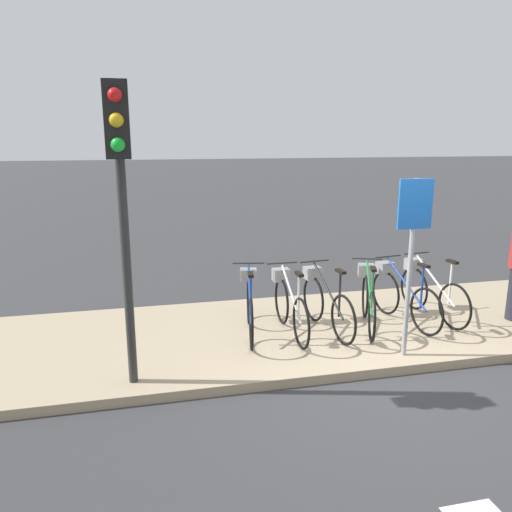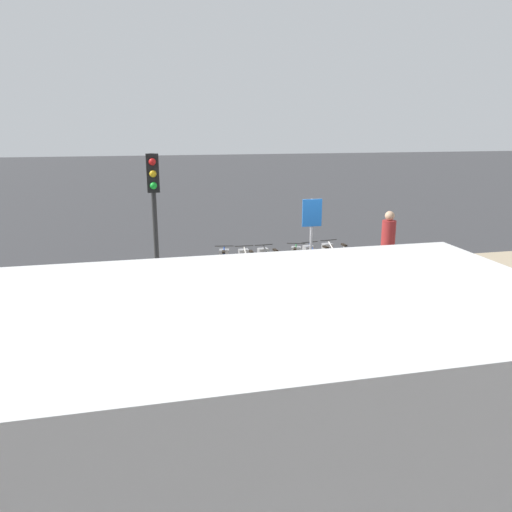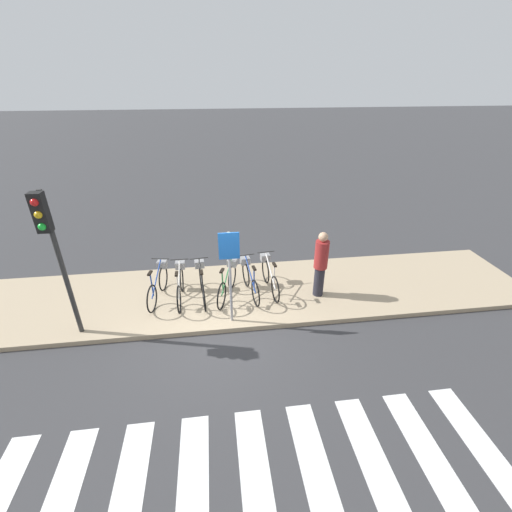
% 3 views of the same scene
% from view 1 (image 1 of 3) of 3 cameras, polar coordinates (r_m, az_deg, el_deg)
% --- Properties ---
extents(ground_plane, '(120.00, 120.00, 0.00)m').
position_cam_1_polar(ground_plane, '(6.44, 14.99, -13.19)').
color(ground_plane, '#38383A').
extents(sidewalk, '(16.67, 2.94, 0.12)m').
position_cam_1_polar(sidewalk, '(7.62, 9.83, -8.11)').
color(sidewalk, tan).
rests_on(sidewalk, ground_plane).
extents(parked_bicycle_0, '(0.47, 1.61, 1.00)m').
position_cam_1_polar(parked_bicycle_0, '(7.04, -0.74, -5.41)').
color(parked_bicycle_0, black).
rests_on(parked_bicycle_0, sidewalk).
extents(parked_bicycle_1, '(0.46, 1.63, 1.00)m').
position_cam_1_polar(parked_bicycle_1, '(7.07, 3.79, -5.35)').
color(parked_bicycle_1, black).
rests_on(parked_bicycle_1, sidewalk).
extents(parked_bicycle_2, '(0.46, 1.62, 1.00)m').
position_cam_1_polar(parked_bicycle_2, '(7.24, 7.85, -5.01)').
color(parked_bicycle_2, black).
rests_on(parked_bicycle_2, sidewalk).
extents(parked_bicycle_3, '(0.67, 1.54, 1.00)m').
position_cam_1_polar(parked_bicycle_3, '(7.48, 12.68, -4.60)').
color(parked_bicycle_3, black).
rests_on(parked_bicycle_3, sidewalk).
extents(parked_bicycle_4, '(0.46, 1.61, 1.00)m').
position_cam_1_polar(parked_bicycle_4, '(7.77, 16.26, -4.14)').
color(parked_bicycle_4, black).
rests_on(parked_bicycle_4, sidewalk).
extents(parked_bicycle_5, '(0.46, 1.62, 1.00)m').
position_cam_1_polar(parked_bicycle_5, '(8.12, 19.22, -3.59)').
color(parked_bicycle_5, black).
rests_on(parked_bicycle_5, sidewalk).
extents(traffic_light, '(0.24, 0.40, 3.25)m').
position_cam_1_polar(traffic_light, '(5.29, -15.24, 8.98)').
color(traffic_light, '#2D2D2D').
rests_on(traffic_light, sidewalk).
extents(sign_post, '(0.44, 0.07, 2.24)m').
position_cam_1_polar(sign_post, '(6.31, 17.45, 1.97)').
color(sign_post, '#99999E').
rests_on(sign_post, sidewalk).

